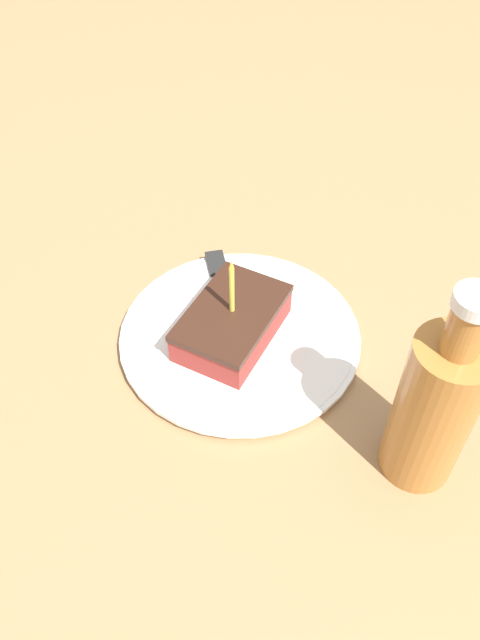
% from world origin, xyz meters
% --- Properties ---
extents(ground_plane, '(2.40, 2.40, 0.04)m').
position_xyz_m(ground_plane, '(0.00, 0.00, -0.02)').
color(ground_plane, '#9E754C').
rests_on(ground_plane, ground).
extents(plate, '(0.28, 0.28, 0.01)m').
position_xyz_m(plate, '(0.03, 0.02, 0.01)').
color(plate, white).
rests_on(plate, ground_plane).
extents(cake_slice, '(0.09, 0.14, 0.12)m').
position_xyz_m(cake_slice, '(0.03, 0.03, 0.04)').
color(cake_slice, '#99332D').
rests_on(cake_slice, plate).
extents(fork, '(0.13, 0.15, 0.00)m').
position_xyz_m(fork, '(0.07, -0.03, 0.02)').
color(fork, '#262626').
rests_on(fork, plate).
extents(bottle, '(0.07, 0.07, 0.24)m').
position_xyz_m(bottle, '(-0.21, 0.08, 0.10)').
color(bottle, '#B27233').
rests_on(bottle, ground_plane).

